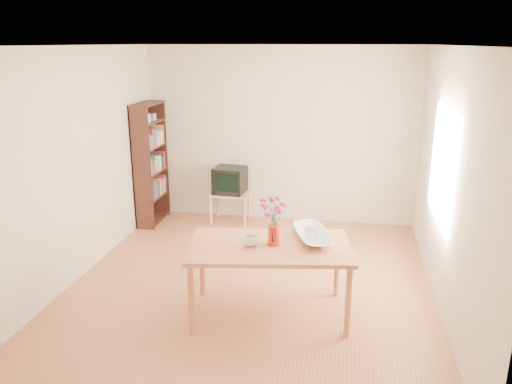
% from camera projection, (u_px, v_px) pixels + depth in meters
% --- Properties ---
extents(room, '(4.50, 4.50, 4.50)m').
position_uv_depth(room, '(254.00, 173.00, 5.29)').
color(room, '#A45E3A').
rests_on(room, ground).
extents(table, '(1.68, 1.12, 0.75)m').
position_uv_depth(table, '(270.00, 252.00, 4.85)').
color(table, '#B9663F').
rests_on(table, ground).
extents(tv_stand, '(0.60, 0.45, 0.46)m').
position_uv_depth(tv_stand, '(230.00, 197.00, 7.53)').
color(tv_stand, tan).
rests_on(tv_stand, ground).
extents(bookshelf, '(0.28, 0.70, 1.80)m').
position_uv_depth(bookshelf, '(151.00, 168.00, 7.39)').
color(bookshelf, black).
rests_on(bookshelf, ground).
extents(pitcher, '(0.13, 0.20, 0.19)m').
position_uv_depth(pitcher, '(274.00, 236.00, 4.82)').
color(pitcher, red).
rests_on(pitcher, table).
extents(flowers, '(0.22, 0.22, 0.31)m').
position_uv_depth(flowers, '(274.00, 212.00, 4.74)').
color(flowers, '#EF38BA').
rests_on(flowers, pitcher).
extents(mug, '(0.17, 0.17, 0.10)m').
position_uv_depth(mug, '(251.00, 241.00, 4.79)').
color(mug, white).
rests_on(mug, table).
extents(bowl, '(0.59, 0.59, 0.44)m').
position_uv_depth(bowl, '(313.00, 218.00, 4.91)').
color(bowl, white).
rests_on(bowl, table).
extents(teacup_a, '(0.10, 0.10, 0.07)m').
position_uv_depth(teacup_a, '(309.00, 221.00, 4.93)').
color(teacup_a, white).
rests_on(teacup_a, bowl).
extents(teacup_b, '(0.09, 0.09, 0.06)m').
position_uv_depth(teacup_b, '(317.00, 222.00, 4.94)').
color(teacup_b, white).
rests_on(teacup_b, bowl).
extents(television, '(0.48, 0.46, 0.39)m').
position_uv_depth(television, '(230.00, 180.00, 7.46)').
color(television, black).
rests_on(television, tv_stand).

